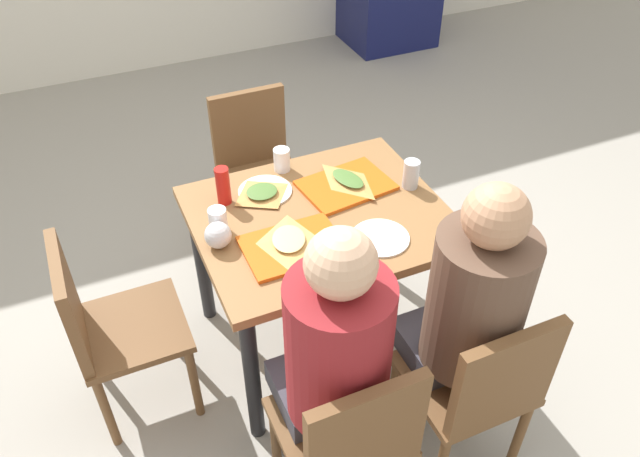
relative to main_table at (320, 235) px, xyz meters
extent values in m
cube|color=#9E998E|center=(0.00, 0.00, -0.64)|extent=(10.00, 10.00, 0.02)
cube|color=olive|center=(0.00, 0.00, 0.09)|extent=(0.98, 0.82, 0.04)
cylinder|color=black|center=(-0.43, -0.35, -0.28)|extent=(0.06, 0.06, 0.69)
cylinder|color=black|center=(0.43, -0.35, -0.28)|extent=(0.06, 0.06, 0.69)
cylinder|color=black|center=(-0.43, 0.35, -0.28)|extent=(0.06, 0.06, 0.69)
cylinder|color=black|center=(0.43, 0.35, -0.28)|extent=(0.06, 0.06, 0.69)
cube|color=brown|center=(-0.24, -0.71, -0.20)|extent=(0.40, 0.40, 0.03)
cube|color=brown|center=(-0.24, -0.89, 0.01)|extent=(0.38, 0.04, 0.40)
cylinder|color=brown|center=(-0.41, -0.54, -0.42)|extent=(0.04, 0.04, 0.41)
cylinder|color=brown|center=(-0.07, -0.54, -0.42)|extent=(0.04, 0.04, 0.41)
cube|color=brown|center=(0.24, -0.71, -0.20)|extent=(0.40, 0.40, 0.03)
cube|color=brown|center=(0.24, -0.89, 0.01)|extent=(0.38, 0.04, 0.40)
cylinder|color=brown|center=(0.07, -0.54, -0.42)|extent=(0.04, 0.04, 0.41)
cylinder|color=brown|center=(0.41, -0.54, -0.42)|extent=(0.04, 0.04, 0.41)
cylinder|color=brown|center=(0.41, -0.88, -0.42)|extent=(0.04, 0.04, 0.41)
cube|color=brown|center=(0.00, 0.71, -0.20)|extent=(0.40, 0.40, 0.03)
cube|color=brown|center=(0.00, 0.89, 0.01)|extent=(0.38, 0.04, 0.40)
cylinder|color=brown|center=(0.17, 0.54, -0.42)|extent=(0.04, 0.04, 0.41)
cylinder|color=brown|center=(-0.17, 0.54, -0.42)|extent=(0.04, 0.04, 0.41)
cylinder|color=brown|center=(0.17, 0.88, -0.42)|extent=(0.04, 0.04, 0.41)
cylinder|color=brown|center=(-0.17, 0.88, -0.42)|extent=(0.04, 0.04, 0.41)
cube|color=brown|center=(-0.79, 0.00, -0.20)|extent=(0.40, 0.40, 0.03)
cube|color=brown|center=(-0.97, 0.00, 0.01)|extent=(0.04, 0.38, 0.40)
cylinder|color=brown|center=(-0.62, 0.17, -0.42)|extent=(0.04, 0.04, 0.41)
cylinder|color=brown|center=(-0.62, -0.17, -0.42)|extent=(0.04, 0.04, 0.41)
cylinder|color=brown|center=(-0.96, 0.17, -0.42)|extent=(0.04, 0.04, 0.41)
cylinder|color=brown|center=(-0.96, -0.17, -0.42)|extent=(0.04, 0.04, 0.41)
cylinder|color=#383842|center=(-0.32, -0.48, -0.41)|extent=(0.10, 0.10, 0.44)
cylinder|color=#383842|center=(-0.16, -0.48, -0.41)|extent=(0.10, 0.10, 0.44)
cube|color=#383842|center=(-0.24, -0.58, -0.14)|extent=(0.32, 0.28, 0.10)
cylinder|color=maroon|center=(-0.24, -0.69, 0.17)|extent=(0.32, 0.32, 0.52)
sphere|color=#DBAD89|center=(-0.24, -0.69, 0.52)|extent=(0.20, 0.20, 0.20)
cylinder|color=#383842|center=(0.16, -0.48, -0.41)|extent=(0.10, 0.10, 0.44)
cylinder|color=#383842|center=(0.32, -0.48, -0.41)|extent=(0.10, 0.10, 0.44)
cube|color=#383842|center=(0.24, -0.58, -0.14)|extent=(0.32, 0.28, 0.10)
cylinder|color=brown|center=(0.24, -0.69, 0.17)|extent=(0.32, 0.32, 0.52)
sphere|color=tan|center=(0.24, -0.69, 0.52)|extent=(0.20, 0.20, 0.20)
cube|color=#D85914|center=(-0.17, -0.14, 0.11)|extent=(0.36, 0.26, 0.02)
cube|color=#D85914|center=(0.17, 0.12, 0.11)|extent=(0.39, 0.30, 0.02)
cylinder|color=white|center=(-0.15, 0.23, 0.11)|extent=(0.22, 0.22, 0.01)
cylinder|color=white|center=(0.15, -0.23, 0.11)|extent=(0.22, 0.22, 0.01)
pyramid|color=tan|center=(-0.18, -0.12, 0.13)|extent=(0.24, 0.27, 0.01)
ellipsoid|color=#D8C67F|center=(-0.18, -0.12, 0.14)|extent=(0.17, 0.19, 0.01)
pyramid|color=#C68C47|center=(0.18, 0.13, 0.13)|extent=(0.19, 0.26, 0.01)
ellipsoid|color=#4C7233|center=(0.18, 0.13, 0.14)|extent=(0.13, 0.18, 0.01)
pyramid|color=#C68C47|center=(-0.17, 0.20, 0.12)|extent=(0.21, 0.20, 0.01)
ellipsoid|color=#4C7233|center=(-0.17, 0.20, 0.13)|extent=(0.15, 0.14, 0.01)
cylinder|color=white|center=(-0.02, 0.35, 0.16)|extent=(0.07, 0.07, 0.10)
cylinder|color=white|center=(0.02, -0.35, 0.16)|extent=(0.07, 0.07, 0.10)
cylinder|color=white|center=(-0.39, 0.06, 0.16)|extent=(0.07, 0.07, 0.10)
cylinder|color=#B7BCC6|center=(0.41, 0.02, 0.17)|extent=(0.07, 0.07, 0.12)
cylinder|color=red|center=(-0.32, 0.23, 0.19)|extent=(0.06, 0.06, 0.16)
sphere|color=silver|center=(-0.41, -0.02, 0.16)|extent=(0.10, 0.10, 0.10)
camera|label=1|loc=(-0.78, -1.77, 1.64)|focal=35.39mm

